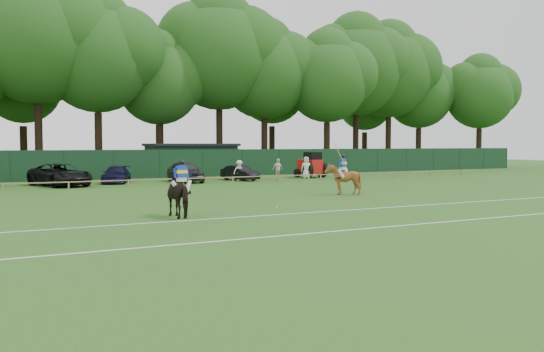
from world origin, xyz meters
TOP-DOWN VIEW (x-y plane):
  - ground at (0.00, 0.00)m, footprint 160.00×160.00m
  - horse_dark at (-5.17, 0.22)m, footprint 1.12×2.23m
  - horse_chestnut at (6.64, 5.68)m, footprint 1.96×2.08m
  - suv_black at (-7.16, 20.87)m, footprint 4.33×6.31m
  - sedan_navy at (-2.89, 22.18)m, footprint 3.24×4.78m
  - hatch_grey at (2.15, 20.73)m, footprint 2.05×4.83m
  - estate_black at (6.85, 20.71)m, footprint 2.16×3.93m
  - spectator_left at (6.51, 20.08)m, footprint 1.13×0.70m
  - spectator_mid at (10.15, 20.25)m, footprint 1.08×0.55m
  - spectator_right at (13.03, 20.37)m, footprint 1.08×0.89m
  - rider_dark at (-5.17, 0.20)m, footprint 0.94×0.39m
  - rider_chestnut at (6.64, 5.66)m, footprint 0.98×0.54m
  - polo_ball at (-0.16, 1.28)m, footprint 0.09×0.09m
  - pitch_lines at (0.00, -3.50)m, footprint 60.00×5.10m
  - pitch_rail at (0.00, 18.00)m, footprint 62.10×0.10m
  - perimeter_fence at (0.00, 27.00)m, footprint 92.08×0.08m
  - utility_shed at (6.00, 30.00)m, footprint 8.40×4.40m
  - tree_row at (2.00, 35.00)m, footprint 96.00×12.00m
  - tractor at (14.12, 21.35)m, footprint 2.08×2.88m

SIDE VIEW (x-z plane):
  - ground at x=0.00m, z-range 0.00..0.00m
  - tree_row at x=2.00m, z-range -10.50..10.50m
  - pitch_lines at x=0.00m, z-range 0.00..0.01m
  - polo_ball at x=-0.16m, z-range 0.00..0.09m
  - pitch_rail at x=0.00m, z-range 0.20..0.70m
  - estate_black at x=6.85m, z-range 0.00..1.23m
  - sedan_navy at x=-2.89m, z-range 0.00..1.29m
  - suv_black at x=-7.16m, z-range 0.00..1.60m
  - hatch_grey at x=2.15m, z-range 0.00..1.63m
  - spectator_left at x=6.51m, z-range 0.00..1.68m
  - spectator_mid at x=10.15m, z-range 0.00..1.77m
  - horse_dark at x=-5.17m, z-range 0.00..1.83m
  - horse_chestnut at x=6.64m, z-range 0.00..1.86m
  - spectator_right at x=13.03m, z-range 0.00..1.89m
  - tractor at x=14.12m, z-range -0.06..2.21m
  - perimeter_fence at x=0.00m, z-range 0.00..2.50m
  - utility_shed at x=6.00m, z-range 0.02..3.06m
  - rider_dark at x=-5.17m, z-range 1.01..2.42m
  - rider_chestnut at x=6.64m, z-range 0.71..2.76m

